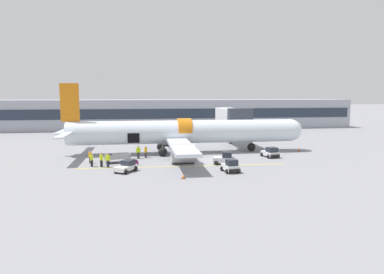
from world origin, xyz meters
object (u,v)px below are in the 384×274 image
ground_crew_helper (101,159)px  suitcase_on_tarmac_upright (133,163)px  baggage_cart_loading (118,158)px  ground_crew_loader_a (92,159)px  ground_crew_driver (138,152)px  ground_crew_loader_b (108,160)px  baggage_tug_mid (231,167)px  baggage_tug_lead (271,153)px  baggage_tug_rear (225,159)px  airplane (181,133)px  ground_crew_supervisor (90,157)px  ground_crew_marshal (146,152)px  suitcase_on_tarmac_spare (136,163)px  baggage_tug_spare (126,167)px

ground_crew_helper → suitcase_on_tarmac_upright: size_ratio=2.21×
baggage_cart_loading → ground_crew_loader_a: (-3.01, -2.15, 0.29)m
baggage_cart_loading → ground_crew_loader_a: bearing=-144.4°
ground_crew_driver → ground_crew_loader_b: bearing=-124.1°
baggage_tug_mid → ground_crew_helper: bearing=161.3°
baggage_tug_lead → baggage_tug_mid: 11.57m
baggage_tug_rear → baggage_cart_loading: (-13.51, 3.19, -0.09)m
airplane → baggage_tug_lead: size_ratio=12.92×
ground_crew_helper → suitcase_on_tarmac_upright: 3.87m
baggage_tug_rear → ground_crew_loader_a: ground_crew_loader_a is taller
ground_crew_supervisor → ground_crew_loader_a: bearing=-77.5°
baggage_tug_rear → baggage_cart_loading: baggage_tug_rear is taller
ground_crew_loader_b → ground_crew_marshal: 7.45m
baggage_tug_mid → ground_crew_driver: ground_crew_driver is taller
ground_crew_helper → ground_crew_loader_b: bearing=-26.9°
baggage_tug_rear → ground_crew_driver: 12.22m
ground_crew_loader_a → ground_crew_supervisor: 2.24m
baggage_tug_rear → suitcase_on_tarmac_spare: size_ratio=5.02×
baggage_tug_spare → ground_crew_loader_b: 3.53m
suitcase_on_tarmac_spare → ground_crew_helper: bearing=-168.4°
baggage_tug_mid → baggage_tug_spare: baggage_tug_mid is taller
baggage_tug_spare → ground_crew_helper: bearing=135.6°
suitcase_on_tarmac_upright → baggage_tug_spare: bearing=-102.3°
baggage_tug_mid → baggage_tug_spare: bearing=170.4°
ground_crew_driver → ground_crew_helper: bearing=-132.0°
airplane → ground_crew_loader_a: bearing=-145.2°
ground_crew_driver → suitcase_on_tarmac_upright: size_ratio=2.27×
baggage_tug_spare → ground_crew_loader_a: (-4.33, 3.45, 0.32)m
baggage_cart_loading → baggage_tug_mid: bearing=-30.0°
baggage_tug_spare → suitcase_on_tarmac_upright: baggage_tug_spare is taller
airplane → baggage_tug_mid: bearing=-73.3°
ground_crew_loader_b → ground_crew_helper: (-0.82, 0.42, -0.01)m
airplane → baggage_tug_spare: 14.29m
baggage_tug_spare → suitcase_on_tarmac_upright: size_ratio=3.96×
baggage_tug_spare → baggage_cart_loading: 5.76m
ground_crew_loader_b → suitcase_on_tarmac_spare: bearing=20.6°
baggage_cart_loading → ground_crew_loader_b: size_ratio=2.42×
ground_crew_loader_a → ground_crew_loader_b: 2.18m
ground_crew_marshal → suitcase_on_tarmac_upright: size_ratio=2.05×
baggage_tug_mid → baggage_cart_loading: size_ratio=0.58×
airplane → ground_crew_loader_a: size_ratio=22.38×
ground_crew_loader_a → baggage_tug_spare: bearing=-38.5°
ground_crew_driver → ground_crew_loader_a: bearing=-141.2°
ground_crew_marshal → suitcase_on_tarmac_upright: ground_crew_marshal is taller
baggage_tug_spare → ground_crew_helper: (-3.13, 3.06, 0.36)m
baggage_tug_lead → baggage_tug_mid: baggage_tug_mid is taller
airplane → baggage_tug_mid: (4.13, -13.79, -2.43)m
baggage_tug_rear → ground_crew_marshal: (-9.85, 6.06, 0.18)m
baggage_tug_rear → ground_crew_loader_b: size_ratio=1.64×
baggage_tug_spare → ground_crew_supervisor: size_ratio=1.95×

